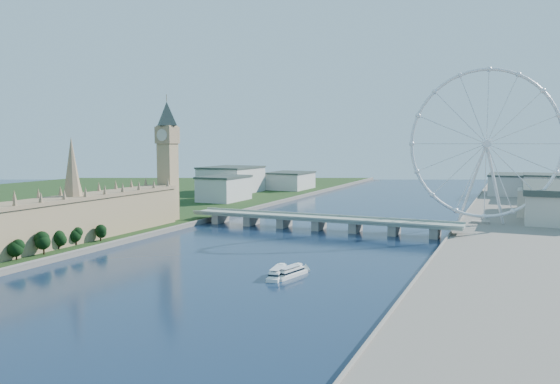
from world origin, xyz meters
The scene contains 8 objects.
parliament_range centered at (-128.00, 170.00, 18.48)m, with size 24.00×200.00×70.00m.
big_ben centered at (-128.00, 278.00, 66.57)m, with size 20.02×20.02×110.00m.
westminster_bridge centered at (0.00, 300.00, 6.63)m, with size 220.00×22.00×9.50m.
london_eye centered at (119.98, 355.08, 67.52)m, with size 113.60×39.12×124.30m.
county_hall centered at (175.00, 430.00, 0.00)m, with size 54.00×144.00×35.00m, color beige, non-canonical shape.
city_skyline centered at (39.22, 560.08, 16.96)m, with size 505.00×280.00×32.00m.
tour_boat_near centered at (37.65, 150.67, 0.00)m, with size 6.61×26.07×5.72m, color white, non-canonical shape.
tour_boat_far centered at (32.51, 146.13, 0.00)m, with size 6.70×26.40×5.80m, color white, non-canonical shape.
Camera 1 is at (144.22, -105.92, 69.88)m, focal length 35.00 mm.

